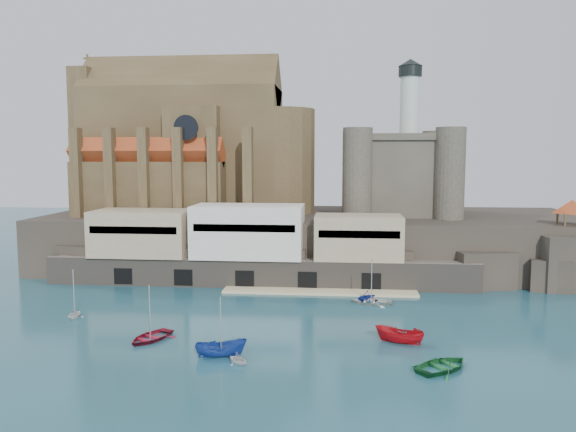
# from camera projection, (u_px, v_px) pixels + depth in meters

# --- Properties ---
(ground) EXTENTS (300.00, 300.00, 0.00)m
(ground) POSITION_uv_depth(u_px,v_px,m) (298.00, 327.00, 69.19)
(ground) COLOR #1A4857
(ground) RESTS_ON ground
(promontory) EXTENTS (100.00, 36.00, 10.00)m
(promontory) POSITION_uv_depth(u_px,v_px,m) (313.00, 240.00, 107.65)
(promontory) COLOR black
(promontory) RESTS_ON ground
(quay) EXTENTS (70.00, 12.00, 13.05)m
(quay) POSITION_uv_depth(u_px,v_px,m) (247.00, 247.00, 92.33)
(quay) COLOR #675D52
(quay) RESTS_ON ground
(church) EXTENTS (47.00, 25.93, 30.51)m
(church) POSITION_uv_depth(u_px,v_px,m) (192.00, 150.00, 110.48)
(church) COLOR #493922
(church) RESTS_ON promontory
(castle_keep) EXTENTS (21.20, 21.20, 29.30)m
(castle_keep) POSITION_uv_depth(u_px,v_px,m) (399.00, 170.00, 106.39)
(castle_keep) COLOR #443F35
(castle_keep) RESTS_ON promontory
(rock_outcrop) EXTENTS (14.50, 10.50, 8.70)m
(rock_outcrop) POSITION_uv_depth(u_px,v_px,m) (569.00, 262.00, 90.44)
(rock_outcrop) COLOR black
(rock_outcrop) RESTS_ON ground
(pavilion) EXTENTS (6.40, 6.40, 5.40)m
(pavilion) POSITION_uv_depth(u_px,v_px,m) (572.00, 208.00, 89.67)
(pavilion) COLOR #493922
(pavilion) RESTS_ON rock_outcrop
(boat_0) EXTENTS (4.51, 2.92, 6.12)m
(boat_0) POSITION_uv_depth(u_px,v_px,m) (151.00, 340.00, 64.63)
(boat_0) COLOR maroon
(boat_0) RESTS_ON ground
(boat_1) EXTENTS (2.64, 2.76, 2.76)m
(boat_1) POSITION_uv_depth(u_px,v_px,m) (238.00, 363.00, 57.42)
(boat_1) COLOR silver
(boat_1) RESTS_ON ground
(boat_2) EXTENTS (2.57, 2.53, 5.48)m
(boat_2) POSITION_uv_depth(u_px,v_px,m) (221.00, 356.00, 59.30)
(boat_2) COLOR navy
(boat_2) RESTS_ON ground
(boat_3) EXTENTS (4.04, 4.43, 6.52)m
(boat_3) POSITION_uv_depth(u_px,v_px,m) (443.00, 369.00, 55.74)
(boat_3) COLOR #1B6630
(boat_3) RESTS_ON ground
(boat_4) EXTENTS (2.63, 1.62, 3.03)m
(boat_4) POSITION_uv_depth(u_px,v_px,m) (75.00, 317.00, 73.47)
(boat_4) COLOR silver
(boat_4) RESTS_ON ground
(boat_5) EXTENTS (2.66, 2.62, 5.56)m
(boat_5) POSITION_uv_depth(u_px,v_px,m) (399.00, 343.00, 63.53)
(boat_5) COLOR #B80E17
(boat_5) RESTS_ON ground
(boat_6) EXTENTS (1.73, 4.30, 5.86)m
(boat_6) POSITION_uv_depth(u_px,v_px,m) (371.00, 304.00, 80.37)
(boat_6) COLOR silver
(boat_6) RESTS_ON ground
(boat_7) EXTENTS (3.29, 3.41, 3.42)m
(boat_7) POSITION_uv_depth(u_px,v_px,m) (366.00, 300.00, 82.22)
(boat_7) COLOR navy
(boat_7) RESTS_ON ground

